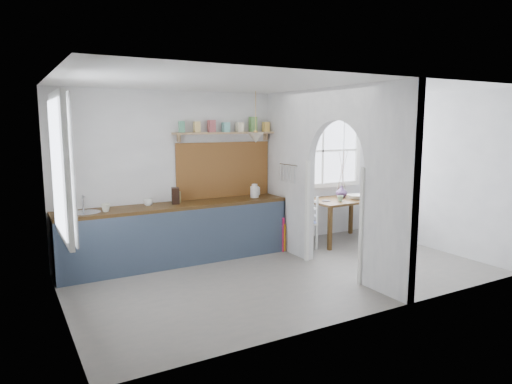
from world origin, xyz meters
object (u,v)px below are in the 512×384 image
chair_left (302,222)px  vase (342,192)px  dining_table (341,220)px  kettle (255,191)px  chair_right (382,212)px

chair_left → vase: 1.07m
dining_table → chair_left: 0.86m
dining_table → kettle: size_ratio=5.58×
kettle → vase: size_ratio=1.03×
chair_right → dining_table: bearing=94.5°
chair_right → vase: (-0.80, 0.22, 0.42)m
chair_right → vase: vase is taller
chair_left → kettle: (-0.80, 0.22, 0.56)m
dining_table → vase: vase is taller
chair_left → vase: (0.98, 0.15, 0.42)m
dining_table → chair_right: bearing=-5.9°
chair_left → chair_right: chair_right is taller
kettle → vase: 1.78m
dining_table → chair_right: size_ratio=1.35×
chair_left → kettle: 1.00m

